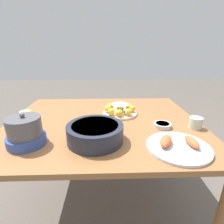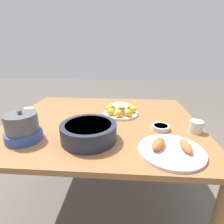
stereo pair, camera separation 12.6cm
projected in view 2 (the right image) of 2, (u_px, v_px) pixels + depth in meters
ground_plane at (104, 202)px, 1.49m from camera, size 12.00×12.00×0.00m
dining_table at (103, 131)px, 1.26m from camera, size 1.30×1.10×0.76m
cake_plate at (121, 110)px, 1.32m from camera, size 0.26×0.26×0.09m
serving_bowl at (89, 131)px, 0.95m from camera, size 0.30×0.30×0.10m
sauce_bowl at (161, 127)px, 1.08m from camera, size 0.11×0.11×0.03m
seafood_platter at (171, 149)px, 0.85m from camera, size 0.32×0.32×0.06m
cup_near at (30, 112)px, 1.28m from camera, size 0.08×0.08×0.06m
cup_far at (196, 127)px, 1.04m from camera, size 0.08×0.08×0.07m
warming_pot at (23, 128)px, 0.94m from camera, size 0.20×0.20×0.17m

